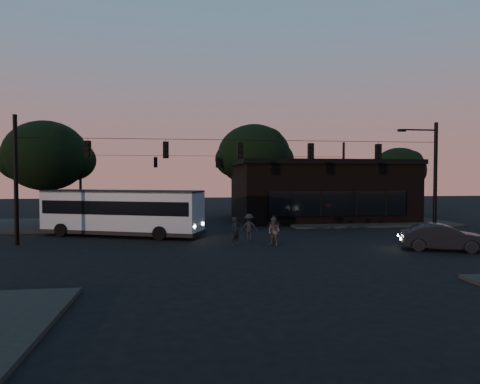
{
  "coord_description": "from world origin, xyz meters",
  "views": [
    {
      "loc": [
        -3.65,
        -22.08,
        3.92
      ],
      "look_at": [
        0.0,
        4.0,
        3.0
      ],
      "focal_mm": 32.0,
      "sensor_mm": 36.0,
      "label": 1
    }
  ],
  "objects": [
    {
      "name": "sidewalk_far_right",
      "position": [
        12.0,
        14.0,
        0.07
      ],
      "size": [
        14.0,
        10.0,
        0.15
      ],
      "primitive_type": "cube",
      "color": "black",
      "rests_on": "ground"
    },
    {
      "name": "pedestrian_d",
      "position": [
        0.54,
        3.78,
        0.83
      ],
      "size": [
        1.14,
        0.74,
        1.66
      ],
      "primitive_type": "imported",
      "rotation": [
        0.0,
        0.0,
        3.02
      ],
      "color": "black",
      "rests_on": "ground"
    },
    {
      "name": "signal_rig_near",
      "position": [
        0.0,
        4.0,
        4.45
      ],
      "size": [
        26.24,
        0.3,
        7.5
      ],
      "color": "black",
      "rests_on": "ground"
    },
    {
      "name": "pedestrian_b",
      "position": [
        1.65,
        1.72,
        0.81
      ],
      "size": [
        0.98,
        0.99,
        1.62
      ],
      "primitive_type": "imported",
      "rotation": [
        0.0,
        0.0,
        -0.83
      ],
      "color": "#474141",
      "rests_on": "ground"
    },
    {
      "name": "tree_right",
      "position": [
        18.0,
        18.0,
        4.63
      ],
      "size": [
        5.2,
        5.2,
        6.86
      ],
      "color": "black",
      "rests_on": "ground"
    },
    {
      "name": "tree_behind",
      "position": [
        4.0,
        22.0,
        6.19
      ],
      "size": [
        7.6,
        7.6,
        9.43
      ],
      "color": "black",
      "rests_on": "ground"
    },
    {
      "name": "building",
      "position": [
        9.0,
        15.97,
        2.71
      ],
      "size": [
        15.4,
        10.41,
        5.4
      ],
      "color": "black",
      "rests_on": "ground"
    },
    {
      "name": "pedestrian_c",
      "position": [
        1.94,
        2.92,
        0.81
      ],
      "size": [
        1.0,
        0.53,
        1.62
      ],
      "primitive_type": "imported",
      "rotation": [
        0.0,
        0.0,
        2.99
      ],
      "color": "black",
      "rests_on": "ground"
    },
    {
      "name": "sidewalk_far_left",
      "position": [
        -14.0,
        14.0,
        0.07
      ],
      "size": [
        14.0,
        10.0,
        0.15
      ],
      "primitive_type": "cube",
      "color": "black",
      "rests_on": "ground"
    },
    {
      "name": "bus",
      "position": [
        -7.5,
        7.0,
        1.71
      ],
      "size": [
        10.99,
        6.28,
        3.05
      ],
      "rotation": [
        0.0,
        0.0,
        -0.37
      ],
      "color": "gray",
      "rests_on": "ground"
    },
    {
      "name": "ground",
      "position": [
        0.0,
        0.0,
        0.0
      ],
      "size": [
        120.0,
        120.0,
        0.0
      ],
      "primitive_type": "plane",
      "color": "black",
      "rests_on": "ground"
    },
    {
      "name": "tree_left",
      "position": [
        -14.0,
        13.0,
        5.57
      ],
      "size": [
        6.4,
        6.4,
        8.3
      ],
      "color": "black",
      "rests_on": "ground"
    },
    {
      "name": "pedestrian_a",
      "position": [
        -0.54,
        2.05,
        0.82
      ],
      "size": [
        0.71,
        0.64,
        1.64
      ],
      "primitive_type": "imported",
      "rotation": [
        0.0,
        0.0,
        0.53
      ],
      "color": "black",
      "rests_on": "ground"
    },
    {
      "name": "car",
      "position": [
        10.21,
        -1.14,
        0.71
      ],
      "size": [
        4.54,
        3.03,
        1.41
      ],
      "primitive_type": "imported",
      "rotation": [
        0.0,
        0.0,
        1.18
      ],
      "color": "black",
      "rests_on": "ground"
    },
    {
      "name": "signal_rig_far",
      "position": [
        0.0,
        20.0,
        4.2
      ],
      "size": [
        26.24,
        0.3,
        7.5
      ],
      "color": "black",
      "rests_on": "ground"
    }
  ]
}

